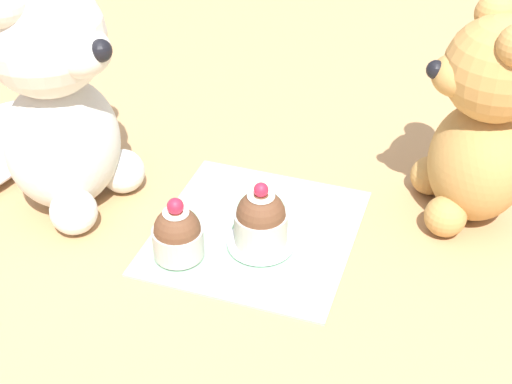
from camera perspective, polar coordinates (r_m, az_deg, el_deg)
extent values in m
plane|color=tan|center=(0.79, 0.00, -3.27)|extent=(4.00, 4.00, 0.00)
cube|color=#8EBC99|center=(0.79, 0.00, -3.10)|extent=(0.22, 0.21, 0.01)
ellipsoid|color=silver|center=(0.83, -15.15, 3.79)|extent=(0.15, 0.14, 0.15)
sphere|color=silver|center=(0.77, -16.66, 11.90)|extent=(0.13, 0.13, 0.13)
ellipsoid|color=silver|center=(0.74, -13.66, 10.77)|extent=(0.07, 0.06, 0.05)
sphere|color=black|center=(0.72, -12.33, 10.99)|extent=(0.02, 0.02, 0.02)
sphere|color=silver|center=(0.72, -19.78, 14.08)|extent=(0.05, 0.05, 0.05)
sphere|color=silver|center=(0.81, -14.38, -1.51)|extent=(0.05, 0.05, 0.05)
sphere|color=silver|center=(0.86, -10.61, 1.64)|extent=(0.05, 0.05, 0.05)
ellipsoid|color=#B78447|center=(0.82, 17.29, 2.32)|extent=(0.15, 0.14, 0.14)
sphere|color=#B78447|center=(0.77, 18.77, 9.30)|extent=(0.11, 0.11, 0.11)
ellipsoid|color=#B78447|center=(0.76, 15.58, 8.98)|extent=(0.07, 0.06, 0.04)
sphere|color=black|center=(0.75, 14.19, 9.46)|extent=(0.02, 0.02, 0.02)
sphere|color=#B78447|center=(0.78, 18.59, 13.38)|extent=(0.04, 0.04, 0.04)
sphere|color=#B78447|center=(0.87, 13.76, 1.29)|extent=(0.05, 0.05, 0.05)
sphere|color=#B78447|center=(0.81, 14.91, -1.89)|extent=(0.05, 0.05, 0.05)
cylinder|color=#B2ADA3|center=(0.75, -6.24, -3.98)|extent=(0.05, 0.05, 0.03)
sphere|color=brown|center=(0.74, -6.32, -3.04)|extent=(0.05, 0.05, 0.05)
cylinder|color=white|center=(0.73, -6.43, -1.64)|extent=(0.03, 0.03, 0.00)
sphere|color=red|center=(0.72, -6.48, -1.13)|extent=(0.02, 0.02, 0.02)
cylinder|color=silver|center=(0.77, 0.39, -4.03)|extent=(0.07, 0.07, 0.01)
cylinder|color=#B2ADA3|center=(0.75, 0.39, -2.86)|extent=(0.06, 0.06, 0.04)
sphere|color=brown|center=(0.74, 0.40, -1.80)|extent=(0.05, 0.05, 0.05)
cylinder|color=white|center=(0.73, 0.40, -0.31)|extent=(0.03, 0.03, 0.00)
sphere|color=red|center=(0.72, 0.41, 0.17)|extent=(0.02, 0.02, 0.02)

